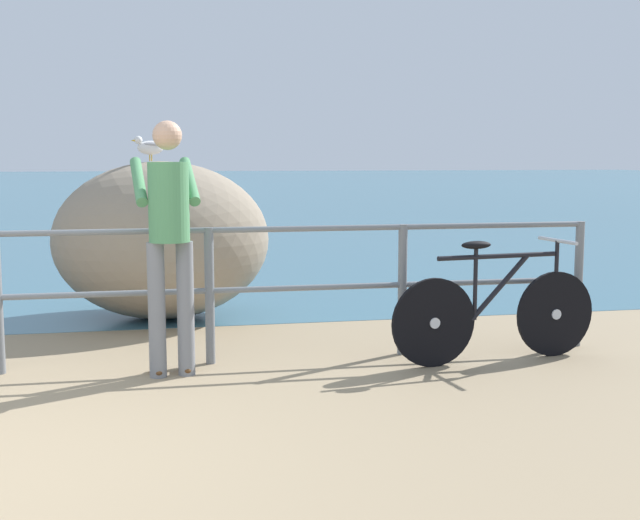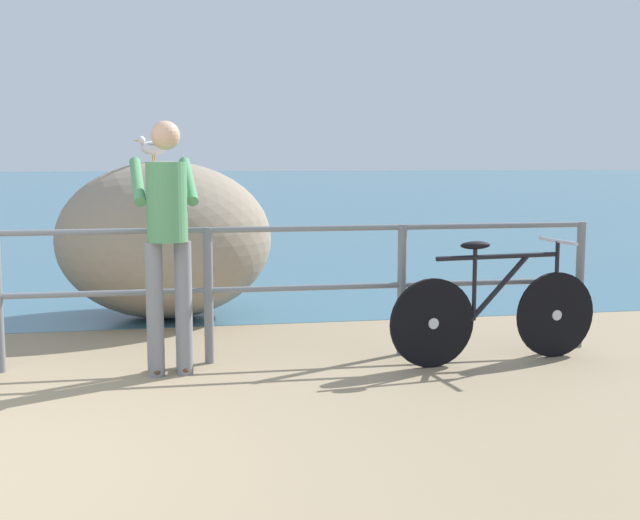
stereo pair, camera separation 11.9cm
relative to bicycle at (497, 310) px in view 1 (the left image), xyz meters
name	(u,v)px [view 1 (the left image)]	position (x,y,z in m)	size (l,w,h in m)	color
ground_plane	(118,213)	(-3.61, 18.38, -0.44)	(120.00, 120.00, 0.10)	#937F60
sea_surface	(139,182)	(-3.61, 46.69, -0.39)	(120.00, 90.00, 0.01)	#38667A
bicycle	(497,310)	(0.00, 0.00, 0.00)	(1.69, 0.48, 0.92)	black
person_at_railing	(169,236)	(-2.41, 0.07, 0.60)	(0.49, 0.66, 1.78)	slate
breakwater_boulder_main	(162,240)	(-2.45, 2.22, 0.36)	(2.04, 1.75, 1.50)	gray
seagull	(150,146)	(-2.54, 2.21, 1.25)	(0.33, 0.22, 0.23)	gold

